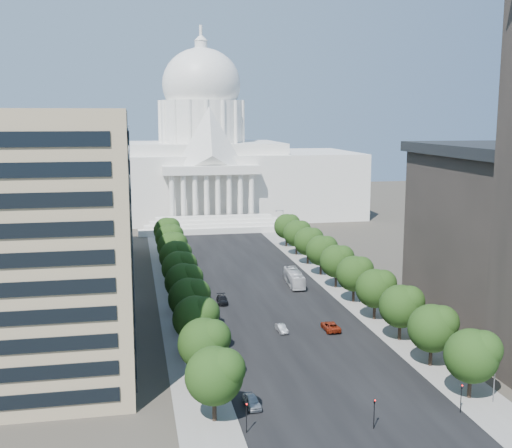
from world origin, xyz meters
TOP-DOWN VIEW (x-y plane):
  - road_asphalt at (0.00, 90.00)m, footprint 30.00×260.00m
  - sidewalk_left at (-19.00, 90.00)m, footprint 8.00×260.00m
  - sidewalk_right at (19.00, 90.00)m, footprint 8.00×260.00m
  - capitol at (0.00, 184.89)m, footprint 120.00×56.00m
  - office_block_left at (-48.00, 42.00)m, footprint 40.00×52.00m
  - office_block_left_far at (-48.00, 100.00)m, footprint 38.00×52.00m
  - tree_l_a at (-17.66, 11.81)m, footprint 7.79×7.60m
  - tree_l_b at (-17.66, 23.81)m, footprint 7.79×7.60m
  - tree_l_c at (-17.66, 35.81)m, footprint 7.79×7.60m
  - tree_l_d at (-17.66, 47.81)m, footprint 7.79×7.60m
  - tree_l_e at (-17.66, 59.81)m, footprint 7.79×7.60m
  - tree_l_f at (-17.66, 71.81)m, footprint 7.79×7.60m
  - tree_l_g at (-17.66, 83.81)m, footprint 7.79×7.60m
  - tree_l_h at (-17.66, 95.81)m, footprint 7.79×7.60m
  - tree_l_i at (-17.66, 107.81)m, footprint 7.79×7.60m
  - tree_l_j at (-17.66, 119.81)m, footprint 7.79×7.60m
  - tree_r_a at (18.34, 11.81)m, footprint 7.79×7.60m
  - tree_r_b at (18.34, 23.81)m, footprint 7.79×7.60m
  - tree_r_c at (18.34, 35.81)m, footprint 7.79×7.60m
  - tree_r_d at (18.34, 47.81)m, footprint 7.79×7.60m
  - tree_r_e at (18.34, 59.81)m, footprint 7.79×7.60m
  - tree_r_f at (18.34, 71.81)m, footprint 7.79×7.60m
  - tree_r_g at (18.34, 83.81)m, footprint 7.79×7.60m
  - tree_r_h at (18.34, 95.81)m, footprint 7.79×7.60m
  - tree_r_i at (18.34, 107.81)m, footprint 7.79×7.60m
  - tree_r_j at (18.34, 119.81)m, footprint 7.79×7.60m
  - traffic_signal_left at (-14.50, 7.99)m, footprint 0.18×0.49m
  - traffic_signal_right at (14.50, 7.99)m, footprint 0.18×0.49m
  - traffic_signal_median at (1.50, 5.99)m, footprint 0.18×0.49m
  - streetlight_a at (19.90, 10.00)m, footprint 2.61×0.44m
  - streetlight_b at (19.90, 35.00)m, footprint 2.61×0.44m
  - streetlight_c at (19.90, 60.00)m, footprint 2.61×0.44m
  - streetlight_d at (19.90, 85.00)m, footprint 2.61×0.44m
  - streetlight_e at (19.90, 110.00)m, footprint 2.61×0.44m
  - streetlight_f at (19.90, 135.00)m, footprint 2.61×0.44m
  - car_dark_a at (-13.05, 41.23)m, footprint 1.85×4.15m
  - car_silver at (-1.50, 44.08)m, footprint 1.75×4.21m
  - car_red at (7.60, 43.20)m, footprint 2.69×5.76m
  - car_dark_b at (-9.61, 64.21)m, footprint 2.43×5.46m
  - car_parked at (-12.50, 14.98)m, footprint 2.26×4.82m
  - city_bus at (9.01, 75.53)m, footprint 3.81×12.81m

SIDE VIEW (x-z plane):
  - road_asphalt at x=0.00m, z-range -0.01..0.01m
  - sidewalk_left at x=-19.00m, z-range -0.01..0.01m
  - sidewalk_right at x=19.00m, z-range -0.01..0.01m
  - car_silver at x=-1.50m, z-range 0.00..1.35m
  - car_dark_a at x=-13.05m, z-range 0.00..1.39m
  - car_dark_b at x=-9.61m, z-range 0.00..1.56m
  - car_red at x=7.60m, z-range 0.00..1.60m
  - car_parked at x=-12.50m, z-range 0.00..1.60m
  - city_bus at x=9.01m, z-range 0.00..3.52m
  - traffic_signal_left at x=-14.50m, z-range 0.94..5.24m
  - traffic_signal_right at x=14.50m, z-range 0.94..5.24m
  - traffic_signal_median at x=1.50m, z-range 0.94..5.24m
  - streetlight_a at x=19.90m, z-range 1.32..10.32m
  - streetlight_b at x=19.90m, z-range 1.32..10.32m
  - streetlight_c at x=19.90m, z-range 1.32..10.32m
  - streetlight_d at x=19.90m, z-range 1.32..10.32m
  - streetlight_e at x=19.90m, z-range 1.32..10.32m
  - streetlight_f at x=19.90m, z-range 1.32..10.32m
  - tree_l_a at x=-17.66m, z-range 1.47..11.44m
  - tree_l_b at x=-17.66m, z-range 1.47..11.44m
  - tree_l_c at x=-17.66m, z-range 1.47..11.44m
  - tree_l_d at x=-17.66m, z-range 1.47..11.44m
  - tree_l_e at x=-17.66m, z-range 1.47..11.44m
  - tree_l_f at x=-17.66m, z-range 1.47..11.44m
  - tree_l_g at x=-17.66m, z-range 1.47..11.44m
  - tree_l_h at x=-17.66m, z-range 1.47..11.44m
  - tree_l_i at x=-17.66m, z-range 1.47..11.44m
  - tree_l_j at x=-17.66m, z-range 1.47..11.44m
  - tree_r_a at x=18.34m, z-range 1.47..11.44m
  - tree_r_b at x=18.34m, z-range 1.47..11.44m
  - tree_r_c at x=18.34m, z-range 1.47..11.44m
  - tree_r_d at x=18.34m, z-range 1.47..11.44m
  - tree_r_e at x=18.34m, z-range 1.47..11.44m
  - tree_r_f at x=18.34m, z-range 1.47..11.44m
  - tree_r_g at x=18.34m, z-range 1.47..11.44m
  - tree_r_h at x=18.34m, z-range 1.47..11.44m
  - tree_r_i at x=18.34m, z-range 1.47..11.44m
  - tree_r_j at x=18.34m, z-range 1.47..11.44m
  - office_block_left_far at x=-48.00m, z-range 0.00..30.00m
  - office_block_left at x=-48.00m, z-range 0.00..40.00m
  - capitol at x=0.00m, z-range -16.49..56.51m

